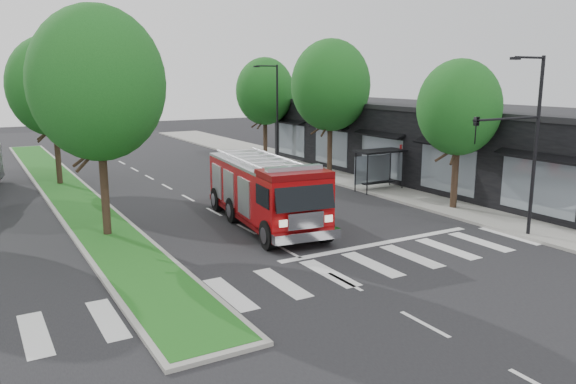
% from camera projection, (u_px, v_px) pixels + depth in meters
% --- Properties ---
extents(ground, '(140.00, 140.00, 0.00)m').
position_uv_depth(ground, '(288.00, 252.00, 23.24)').
color(ground, black).
rests_on(ground, ground).
extents(sidewalk_right, '(5.00, 80.00, 0.15)m').
position_uv_depth(sidewalk_right, '(375.00, 183.00, 37.82)').
color(sidewalk_right, gray).
rests_on(sidewalk_right, ground).
extents(median, '(3.00, 50.00, 0.15)m').
position_uv_depth(median, '(65.00, 189.00, 35.57)').
color(median, gray).
rests_on(median, ground).
extents(storefront_row, '(8.00, 30.00, 5.00)m').
position_uv_depth(storefront_row, '(426.00, 143.00, 39.53)').
color(storefront_row, black).
rests_on(storefront_row, ground).
extents(bus_shelter, '(3.20, 1.60, 2.61)m').
position_uv_depth(bus_shelter, '(378.00, 159.00, 35.21)').
color(bus_shelter, black).
rests_on(bus_shelter, ground).
extents(tree_right_near, '(4.40, 4.40, 8.05)m').
position_uv_depth(tree_right_near, '(459.00, 108.00, 29.44)').
color(tree_right_near, black).
rests_on(tree_right_near, ground).
extents(tree_right_mid, '(5.60, 5.60, 9.72)m').
position_uv_depth(tree_right_mid, '(331.00, 85.00, 39.42)').
color(tree_right_mid, black).
rests_on(tree_right_mid, ground).
extents(tree_right_far, '(5.00, 5.00, 8.73)m').
position_uv_depth(tree_right_far, '(265.00, 91.00, 48.04)').
color(tree_right_far, black).
rests_on(tree_right_far, ground).
extents(tree_median_near, '(5.80, 5.80, 10.16)m').
position_uv_depth(tree_median_near, '(97.00, 84.00, 24.02)').
color(tree_median_near, black).
rests_on(tree_median_near, ground).
extents(tree_median_far, '(5.60, 5.60, 9.72)m').
position_uv_depth(tree_median_far, '(52.00, 86.00, 35.97)').
color(tree_median_far, black).
rests_on(tree_median_far, ground).
extents(streetlight_right_near, '(4.08, 0.22, 8.00)m').
position_uv_depth(streetlight_right_near, '(523.00, 135.00, 24.02)').
color(streetlight_right_near, black).
rests_on(streetlight_right_near, ground).
extents(streetlight_right_far, '(2.11, 0.20, 8.00)m').
position_uv_depth(streetlight_right_far, '(276.00, 110.00, 44.36)').
color(streetlight_right_far, black).
rests_on(streetlight_right_far, ground).
extents(fire_engine, '(4.05, 10.14, 3.42)m').
position_uv_depth(fire_engine, '(265.00, 192.00, 27.17)').
color(fire_engine, '#570406').
rests_on(fire_engine, ground).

